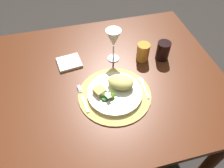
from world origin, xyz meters
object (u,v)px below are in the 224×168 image
(dining_table, at_px, (104,91))
(fork, at_px, (84,100))
(wine_glass, at_px, (114,39))
(spoon, at_px, (143,84))
(napkin, at_px, (69,62))
(amber_tumbler, at_px, (143,52))
(dinner_plate, at_px, (115,93))
(dark_tumbler, at_px, (163,51))

(dining_table, height_order, fork, fork)
(wine_glass, bearing_deg, spoon, -67.54)
(napkin, xyz_separation_m, amber_tumbler, (0.38, -0.06, 0.04))
(wine_glass, bearing_deg, dinner_plate, -103.16)
(wine_glass, relative_size, dark_tumbler, 1.80)
(napkin, bearing_deg, dining_table, -42.73)
(dark_tumbler, bearing_deg, napkin, 170.73)
(amber_tumbler, xyz_separation_m, dark_tumbler, (0.10, -0.02, 0.00))
(dinner_plate, xyz_separation_m, amber_tumbler, (0.20, 0.20, 0.03))
(napkin, distance_m, amber_tumbler, 0.38)
(spoon, relative_size, amber_tumbler, 1.39)
(dinner_plate, relative_size, wine_glass, 1.38)
(napkin, relative_size, wine_glass, 0.65)
(amber_tumbler, bearing_deg, dinner_plate, -135.64)
(spoon, bearing_deg, napkin, 143.83)
(dining_table, bearing_deg, amber_tumbler, 18.77)
(napkin, bearing_deg, dark_tumbler, -9.27)
(napkin, height_order, amber_tumbler, amber_tumbler)
(fork, height_order, wine_glass, wine_glass)
(spoon, xyz_separation_m, napkin, (-0.32, 0.23, -0.00))
(dining_table, relative_size, dinner_plate, 4.76)
(wine_glass, bearing_deg, fork, -130.24)
(fork, height_order, napkin, napkin)
(spoon, bearing_deg, wine_glass, 112.46)
(dining_table, distance_m, dark_tumbler, 0.37)
(dinner_plate, bearing_deg, fork, 178.77)
(spoon, height_order, amber_tumbler, amber_tumbler)
(dinner_plate, xyz_separation_m, spoon, (0.14, 0.02, -0.01))
(dining_table, height_order, amber_tumbler, amber_tumbler)
(napkin, bearing_deg, wine_glass, -5.08)
(dinner_plate, distance_m, fork, 0.14)
(dining_table, distance_m, napkin, 0.23)
(dinner_plate, relative_size, dark_tumbler, 2.49)
(spoon, bearing_deg, dinner_plate, -170.26)
(dining_table, distance_m, amber_tumbler, 0.29)
(fork, height_order, dark_tumbler, dark_tumbler)
(fork, bearing_deg, amber_tumbler, 29.44)
(dining_table, distance_m, dinner_plate, 0.17)
(amber_tumbler, relative_size, dark_tumbler, 0.95)
(wine_glass, bearing_deg, dark_tumbler, -13.07)
(fork, xyz_separation_m, napkin, (-0.03, 0.25, -0.00))
(napkin, bearing_deg, spoon, -36.17)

